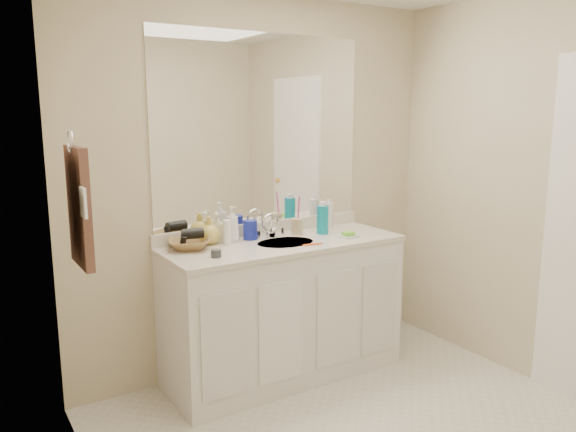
# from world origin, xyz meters

# --- Properties ---
(wall_back) EXTENTS (2.60, 0.02, 2.40)m
(wall_back) POSITION_xyz_m (0.00, 1.30, 1.20)
(wall_back) COLOR beige
(wall_back) RESTS_ON floor
(wall_left) EXTENTS (0.02, 2.60, 2.40)m
(wall_left) POSITION_xyz_m (-1.30, 0.00, 1.20)
(wall_left) COLOR beige
(wall_left) RESTS_ON floor
(wall_right) EXTENTS (0.02, 2.60, 2.40)m
(wall_right) POSITION_xyz_m (1.30, 0.00, 1.20)
(wall_right) COLOR beige
(wall_right) RESTS_ON floor
(vanity_cabinet) EXTENTS (1.50, 0.55, 0.85)m
(vanity_cabinet) POSITION_xyz_m (0.00, 1.02, 0.42)
(vanity_cabinet) COLOR white
(vanity_cabinet) RESTS_ON floor
(countertop) EXTENTS (1.52, 0.57, 0.03)m
(countertop) POSITION_xyz_m (0.00, 1.02, 0.86)
(countertop) COLOR silver
(countertop) RESTS_ON vanity_cabinet
(backsplash) EXTENTS (1.52, 0.03, 0.08)m
(backsplash) POSITION_xyz_m (0.00, 1.29, 0.92)
(backsplash) COLOR silver
(backsplash) RESTS_ON countertop
(sink_basin) EXTENTS (0.37, 0.37, 0.02)m
(sink_basin) POSITION_xyz_m (0.00, 1.00, 0.87)
(sink_basin) COLOR beige
(sink_basin) RESTS_ON countertop
(faucet) EXTENTS (0.02, 0.02, 0.11)m
(faucet) POSITION_xyz_m (0.00, 1.18, 0.94)
(faucet) COLOR silver
(faucet) RESTS_ON countertop
(mirror) EXTENTS (1.48, 0.01, 1.20)m
(mirror) POSITION_xyz_m (0.00, 1.29, 1.56)
(mirror) COLOR white
(mirror) RESTS_ON wall_back
(blue_mug) EXTENTS (0.11, 0.11, 0.12)m
(blue_mug) POSITION_xyz_m (-0.15, 1.19, 0.94)
(blue_mug) COLOR #1724A0
(blue_mug) RESTS_ON countertop
(tan_cup) EXTENTS (0.08, 0.08, 0.10)m
(tan_cup) POSITION_xyz_m (0.19, 1.16, 0.93)
(tan_cup) COLOR #C2AE89
(tan_cup) RESTS_ON countertop
(toothbrush) EXTENTS (0.02, 0.04, 0.20)m
(toothbrush) POSITION_xyz_m (0.20, 1.16, 1.03)
(toothbrush) COLOR #DC3AA5
(toothbrush) RESTS_ON tan_cup
(mouthwash_bottle) EXTENTS (0.08, 0.08, 0.19)m
(mouthwash_bottle) POSITION_xyz_m (0.34, 1.09, 0.97)
(mouthwash_bottle) COLOR #0D8CA7
(mouthwash_bottle) RESTS_ON countertop
(clear_pump_bottle) EXTENTS (0.08, 0.08, 0.18)m
(clear_pump_bottle) POSITION_xyz_m (0.47, 1.21, 0.97)
(clear_pump_bottle) COLOR white
(clear_pump_bottle) RESTS_ON countertop
(soap_dish) EXTENTS (0.12, 0.10, 0.01)m
(soap_dish) POSITION_xyz_m (0.41, 0.90, 0.89)
(soap_dish) COLOR silver
(soap_dish) RESTS_ON countertop
(green_soap) EXTENTS (0.08, 0.06, 0.03)m
(green_soap) POSITION_xyz_m (0.41, 0.90, 0.90)
(green_soap) COLOR #74DC35
(green_soap) RESTS_ON soap_dish
(orange_comb) EXTENTS (0.13, 0.04, 0.01)m
(orange_comb) POSITION_xyz_m (0.10, 0.86, 0.88)
(orange_comb) COLOR #E74F18
(orange_comb) RESTS_ON countertop
(dark_jar) EXTENTS (0.07, 0.07, 0.04)m
(dark_jar) POSITION_xyz_m (-0.51, 0.91, 0.90)
(dark_jar) COLOR #35363C
(dark_jar) RESTS_ON countertop
(extra_white_bottle) EXTENTS (0.06, 0.06, 0.15)m
(extra_white_bottle) POSITION_xyz_m (-0.33, 1.13, 0.96)
(extra_white_bottle) COLOR white
(extra_white_bottle) RESTS_ON countertop
(soap_bottle_white) EXTENTS (0.10, 0.10, 0.22)m
(soap_bottle_white) POSITION_xyz_m (-0.27, 1.20, 0.99)
(soap_bottle_white) COLOR white
(soap_bottle_white) RESTS_ON countertop
(soap_bottle_cream) EXTENTS (0.10, 0.10, 0.18)m
(soap_bottle_cream) POSITION_xyz_m (-0.36, 1.23, 0.97)
(soap_bottle_cream) COLOR beige
(soap_bottle_cream) RESTS_ON countertop
(soap_bottle_yellow) EXTENTS (0.17, 0.17, 0.17)m
(soap_bottle_yellow) POSITION_xyz_m (-0.41, 1.22, 0.96)
(soap_bottle_yellow) COLOR #DCC755
(soap_bottle_yellow) RESTS_ON countertop
(wicker_basket) EXTENTS (0.32, 0.32, 0.06)m
(wicker_basket) POSITION_xyz_m (-0.57, 1.16, 0.91)
(wicker_basket) COLOR olive
(wicker_basket) RESTS_ON countertop
(hair_dryer) EXTENTS (0.14, 0.09, 0.06)m
(hair_dryer) POSITION_xyz_m (-0.55, 1.16, 0.97)
(hair_dryer) COLOR black
(hair_dryer) RESTS_ON wicker_basket
(towel_ring) EXTENTS (0.01, 0.11, 0.11)m
(towel_ring) POSITION_xyz_m (-1.27, 0.77, 1.55)
(towel_ring) COLOR silver
(towel_ring) RESTS_ON wall_left
(hand_towel) EXTENTS (0.04, 0.32, 0.55)m
(hand_towel) POSITION_xyz_m (-1.25, 0.77, 1.25)
(hand_towel) COLOR #422A23
(hand_towel) RESTS_ON towel_ring
(switch_plate) EXTENTS (0.01, 0.08, 0.13)m
(switch_plate) POSITION_xyz_m (-1.27, 0.57, 1.30)
(switch_plate) COLOR white
(switch_plate) RESTS_ON wall_left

